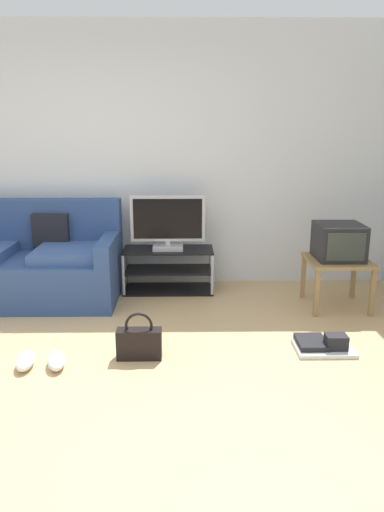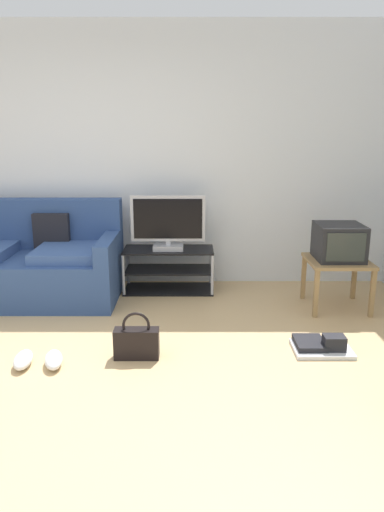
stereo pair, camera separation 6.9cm
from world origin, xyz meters
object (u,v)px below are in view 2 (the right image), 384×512
(flat_tv, at_px, (170,223))
(crt_tv, at_px, (341,242))
(sneakers_pair, at_px, (40,359))
(side_table, at_px, (339,267))
(handbag, at_px, (138,342))
(couch, at_px, (30,264))
(floor_tray, at_px, (323,346))
(tv_stand, at_px, (170,270))

(flat_tv, bearing_deg, crt_tv, -16.28)
(crt_tv, distance_m, sneakers_pair, 2.79)
(side_table, height_order, handbag, side_table)
(couch, relative_size, handbag, 5.03)
(flat_tv, relative_size, floor_tray, 1.73)
(tv_stand, height_order, handbag, tv_stand)
(sneakers_pair, bearing_deg, floor_tray, 6.54)
(side_table, height_order, sneakers_pair, side_table)
(couch, distance_m, floor_tray, 2.91)
(side_table, distance_m, floor_tray, 1.08)
(flat_tv, relative_size, handbag, 2.11)
(couch, height_order, floor_tray, couch)
(floor_tray, bearing_deg, crt_tv, 68.86)
(tv_stand, height_order, side_table, side_table)
(tv_stand, relative_size, handbag, 2.59)
(couch, height_order, crt_tv, couch)
(handbag, xyz_separation_m, sneakers_pair, (-0.69, -0.13, -0.08))
(floor_tray, bearing_deg, sneakers_pair, -173.46)
(tv_stand, relative_size, side_table, 1.64)
(tv_stand, relative_size, crt_tv, 2.11)
(side_table, bearing_deg, couch, 174.32)
(floor_tray, bearing_deg, tv_stand, 130.17)
(crt_tv, relative_size, sneakers_pair, 1.12)
(couch, distance_m, crt_tv, 3.01)
(crt_tv, bearing_deg, handbag, -148.63)
(floor_tray, bearing_deg, couch, 154.52)
(tv_stand, xyz_separation_m, side_table, (1.60, -0.51, 0.18))
(couch, bearing_deg, flat_tv, 7.68)
(side_table, relative_size, sneakers_pair, 1.44)
(sneakers_pair, relative_size, floor_tray, 0.90)
(couch, distance_m, tv_stand, 1.40)
(handbag, bearing_deg, side_table, 30.99)
(flat_tv, bearing_deg, couch, -172.32)
(couch, bearing_deg, handbag, -48.04)
(couch, bearing_deg, tv_stand, 8.59)
(side_table, distance_m, handbag, 2.08)
(floor_tray, bearing_deg, handbag, -175.41)
(couch, height_order, flat_tv, flat_tv)
(tv_stand, xyz_separation_m, crt_tv, (1.60, -0.49, 0.41))
(sneakers_pair, bearing_deg, flat_tv, 62.92)
(tv_stand, distance_m, sneakers_pair, 1.90)
(flat_tv, distance_m, crt_tv, 1.67)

